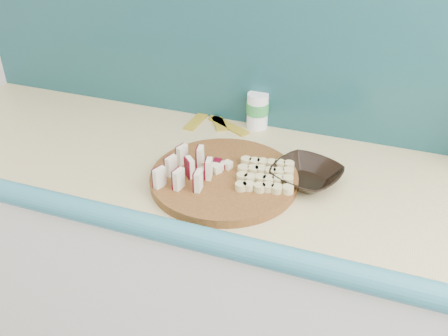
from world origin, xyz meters
TOP-DOWN VIEW (x-y plane):
  - kitchen_counter at (0.10, 1.50)m, footprint 2.20×0.63m
  - backsplash at (0.10, 1.79)m, footprint 2.20×0.02m
  - cutting_board at (-0.01, 1.43)m, footprint 0.46×0.46m
  - apple_wedges at (-0.09, 1.39)m, footprint 0.12×0.17m
  - apple_chunks at (-0.03, 1.43)m, footprint 0.06×0.07m
  - banana_slices at (0.10, 1.45)m, footprint 0.17×0.17m
  - brown_bowl at (0.19, 1.50)m, footprint 0.22×0.22m
  - canister at (-0.02, 1.76)m, footprint 0.07×0.07m
  - banana_peel at (-0.15, 1.74)m, footprint 0.20×0.17m

SIDE VIEW (x-z plane):
  - kitchen_counter at x=0.10m, z-range 0.00..0.91m
  - banana_peel at x=-0.15m, z-range 0.91..0.92m
  - cutting_board at x=-0.01m, z-range 0.91..0.93m
  - brown_bowl at x=0.19m, z-range 0.91..0.95m
  - banana_slices at x=0.10m, z-range 0.93..0.95m
  - apple_chunks at x=-0.03m, z-range 0.93..0.95m
  - apple_wedges at x=-0.09m, z-range 0.93..0.99m
  - canister at x=-0.02m, z-range 0.91..1.02m
  - backsplash at x=0.10m, z-range 0.91..1.41m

